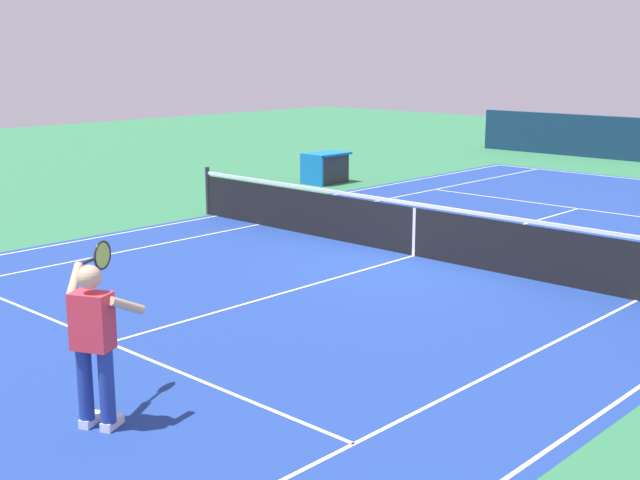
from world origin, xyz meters
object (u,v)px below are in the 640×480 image
object	(u,v)px
tennis_net	(415,229)
equipment_cart_tarped	(326,167)
tennis_player_near	(94,337)
tennis_ball	(424,240)

from	to	relation	value
tennis_net	equipment_cart_tarped	bearing A→B (deg)	-126.74
tennis_net	tennis_player_near	bearing A→B (deg)	14.55
tennis_player_near	equipment_cart_tarped	xyz separation A→B (m)	(-13.08, -9.07, -0.49)
tennis_net	tennis_ball	bearing A→B (deg)	-152.35
tennis_net	tennis_ball	world-z (taller)	tennis_net
tennis_player_near	equipment_cart_tarped	world-z (taller)	tennis_player_near
tennis_net	tennis_player_near	size ratio (longest dim) A/B	6.89
tennis_net	tennis_player_near	xyz separation A→B (m)	(7.83, 2.03, 0.44)
tennis_ball	tennis_net	bearing A→B (deg)	27.65
tennis_player_near	equipment_cart_tarped	bearing A→B (deg)	-145.27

